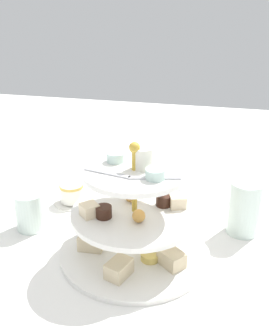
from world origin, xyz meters
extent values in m
plane|color=white|center=(0.00, 0.00, 0.00)|extent=(2.40, 2.40, 0.00)
cylinder|color=white|center=(0.00, 0.00, 0.01)|extent=(0.30, 0.30, 0.01)
cylinder|color=white|center=(0.00, 0.00, 0.09)|extent=(0.24, 0.24, 0.01)
cylinder|color=white|center=(0.00, 0.00, 0.18)|extent=(0.19, 0.19, 0.01)
cylinder|color=gold|center=(0.00, 0.00, 0.11)|extent=(0.01, 0.01, 0.22)
sphere|color=gold|center=(0.00, 0.00, 0.22)|extent=(0.02, 0.02, 0.02)
cube|color=beige|center=(0.06, 0.06, 0.03)|extent=(0.05, 0.06, 0.03)
cube|color=beige|center=(-0.04, 0.07, 0.03)|extent=(0.05, 0.06, 0.03)
cube|color=beige|center=(-0.08, -0.02, 0.03)|extent=(0.05, 0.04, 0.03)
cube|color=beige|center=(-0.01, -0.09, 0.03)|extent=(0.05, 0.06, 0.03)
cube|color=beige|center=(0.08, -0.03, 0.03)|extent=(0.06, 0.06, 0.03)
cylinder|color=#E5C660|center=(0.04, -0.03, 0.02)|extent=(0.04, 0.04, 0.01)
cylinder|color=#381E14|center=(-0.05, -0.03, 0.11)|extent=(0.03, 0.03, 0.02)
cylinder|color=#381E14|center=(0.05, 0.03, 0.11)|extent=(0.03, 0.03, 0.02)
cube|color=beige|center=(0.08, 0.04, 0.11)|extent=(0.04, 0.04, 0.02)
cube|color=beige|center=(-0.08, -0.04, 0.11)|extent=(0.04, 0.04, 0.02)
sphere|color=gold|center=(-0.02, 0.04, 0.11)|extent=(0.02, 0.02, 0.02)
sphere|color=gold|center=(0.02, -0.04, 0.11)|extent=(0.02, 0.02, 0.02)
cylinder|color=silver|center=(0.04, -0.03, 0.19)|extent=(0.03, 0.03, 0.02)
cylinder|color=silver|center=(-0.04, 0.03, 0.19)|extent=(0.03, 0.03, 0.02)
cylinder|color=white|center=(0.01, 0.01, 0.20)|extent=(0.04, 0.04, 0.04)
cube|color=silver|center=(-0.04, -0.03, 0.18)|extent=(0.09, 0.03, 0.00)
cube|color=silver|center=(0.04, -0.03, 0.18)|extent=(0.09, 0.03, 0.00)
cylinder|color=silver|center=(0.21, 0.13, 0.06)|extent=(0.07, 0.07, 0.12)
cylinder|color=silver|center=(-0.24, 0.03, 0.04)|extent=(0.06, 0.06, 0.08)
cylinder|color=white|center=(-0.20, 0.16, 0.00)|extent=(0.09, 0.09, 0.01)
cylinder|color=white|center=(-0.20, 0.16, 0.03)|extent=(0.06, 0.06, 0.04)
cylinder|color=gold|center=(-0.20, 0.16, 0.05)|extent=(0.06, 0.06, 0.01)
cube|color=silver|center=(-0.03, 0.29, 0.00)|extent=(0.17, 0.02, 0.00)
camera|label=1|loc=(0.15, -0.61, 0.46)|focal=40.74mm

